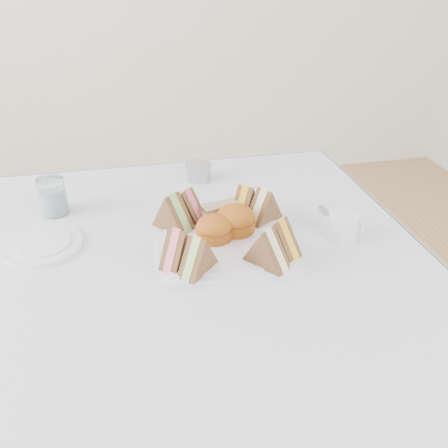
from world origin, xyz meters
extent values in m
cube|color=brown|center=(0.00, 0.00, 0.37)|extent=(0.90, 0.90, 0.74)
cube|color=silver|center=(0.00, 0.00, 0.74)|extent=(1.02, 1.02, 0.01)
cube|color=silver|center=(0.09, 0.04, 0.75)|extent=(0.29, 0.29, 0.01)
cylinder|color=#A54D11|center=(0.08, 0.05, 0.78)|extent=(0.09, 0.09, 0.05)
cylinder|color=#A54D11|center=(0.13, 0.07, 0.79)|extent=(0.10, 0.10, 0.06)
cube|color=#D4B58F|center=(0.10, 0.13, 0.78)|extent=(0.09, 0.05, 0.04)
cylinder|color=silver|center=(-0.28, 0.11, 0.75)|extent=(0.18, 0.18, 0.01)
cylinder|color=white|center=(-0.27, 0.26, 0.79)|extent=(0.07, 0.07, 0.09)
cylinder|color=#A8AAB2|center=(0.10, 0.38, 0.77)|extent=(0.09, 0.09, 0.04)
cube|color=#A8AAB2|center=(0.36, 0.07, 0.75)|extent=(0.02, 0.17, 0.00)
cube|color=#A8AAB2|center=(0.16, 0.04, 0.75)|extent=(0.08, 0.16, 0.00)
cylinder|color=silver|center=(0.35, 0.01, 0.77)|extent=(0.08, 0.08, 0.06)
camera|label=1|loc=(-0.09, -0.79, 1.29)|focal=38.00mm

